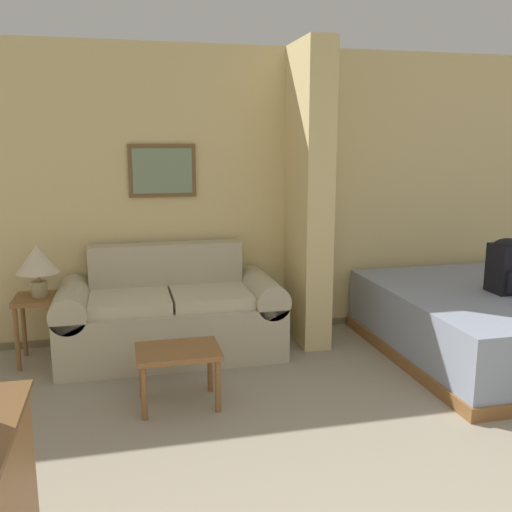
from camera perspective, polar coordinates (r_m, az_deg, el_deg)
wall_back at (r=5.28m, az=-1.43°, el=6.17°), size 7.62×0.16×2.60m
wall_partition_pillar at (r=5.03m, az=5.26°, el=5.92°), size 0.24×0.68×2.60m
couch at (r=4.88m, az=-8.54°, el=-5.88°), size 1.86×0.84×0.90m
coffee_table at (r=3.94m, az=-7.79°, el=-10.03°), size 0.56×0.41×0.40m
side_table at (r=4.94m, az=-20.70°, el=-4.97°), size 0.40×0.40×0.55m
table_lamp at (r=4.85m, az=-21.03°, el=-0.47°), size 0.33×0.33×0.42m
bed at (r=5.23m, az=22.67°, el=-6.08°), size 1.80×2.08×0.56m
backpack at (r=5.06m, az=23.93°, el=-0.81°), size 0.26×0.27×0.45m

